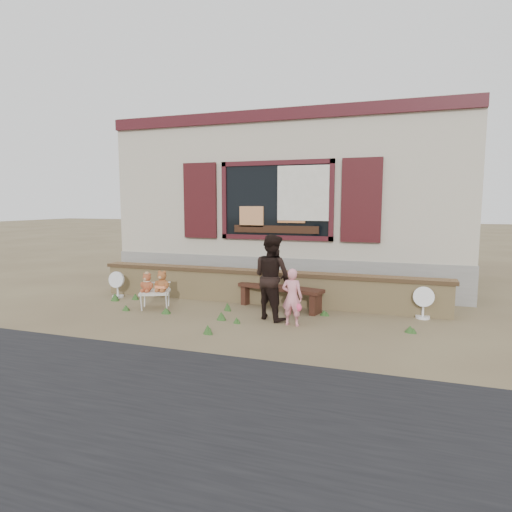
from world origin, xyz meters
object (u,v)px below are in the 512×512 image
(bench, at_px, (280,292))
(child, at_px, (292,297))
(adult, at_px, (272,277))
(folding_chair, at_px, (155,293))
(teddy_bear_left, at_px, (147,282))
(teddy_bear_right, at_px, (162,281))

(bench, bearing_deg, child, -49.95)
(child, bearing_deg, adult, -31.44)
(bench, xyz_separation_m, folding_chair, (-2.25, -0.73, -0.02))
(bench, distance_m, teddy_bear_left, 2.52)
(bench, height_order, adult, adult)
(folding_chair, height_order, teddy_bear_left, teddy_bear_left)
(folding_chair, distance_m, teddy_bear_left, 0.25)
(adult, bearing_deg, folding_chair, 29.25)
(teddy_bear_right, distance_m, child, 2.63)
(teddy_bear_right, bearing_deg, teddy_bear_left, 180.00)
(child, bearing_deg, bench, -61.59)
(teddy_bear_right, bearing_deg, child, -31.77)
(adult, bearing_deg, teddy_bear_left, 30.59)
(folding_chair, height_order, child, child)
(child, height_order, adult, adult)
(teddy_bear_left, xyz_separation_m, teddy_bear_right, (0.26, 0.12, 0.02))
(adult, bearing_deg, bench, -56.79)
(folding_chair, height_order, teddy_bear_right, teddy_bear_right)
(bench, xyz_separation_m, adult, (0.05, -0.72, 0.42))
(teddy_bear_right, bearing_deg, bench, -6.73)
(bench, height_order, folding_chair, bench)
(teddy_bear_left, bearing_deg, teddy_bear_right, -0.00)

